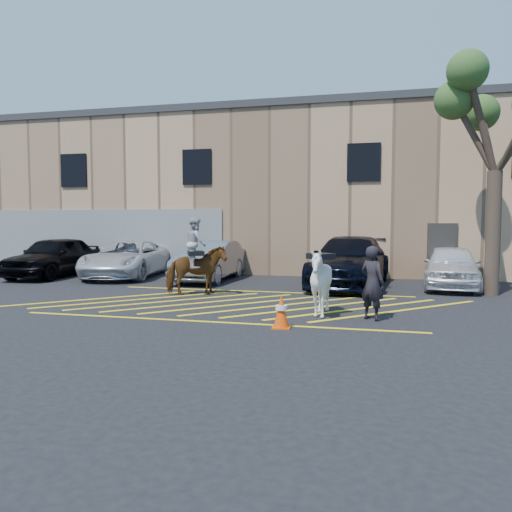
% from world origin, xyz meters
% --- Properties ---
extents(ground, '(90.00, 90.00, 0.00)m').
position_xyz_m(ground, '(0.00, 0.00, 0.00)').
color(ground, black).
rests_on(ground, ground).
extents(car_black_suv, '(2.12, 4.93, 1.66)m').
position_xyz_m(car_black_suv, '(-9.29, 4.41, 0.83)').
color(car_black_suv, black).
rests_on(car_black_suv, ground).
extents(car_white_pickup, '(3.11, 5.61, 1.49)m').
position_xyz_m(car_white_pickup, '(-6.30, 5.01, 0.74)').
color(car_white_pickup, silver).
rests_on(car_white_pickup, ground).
extents(car_silver_sedan, '(1.61, 4.62, 1.52)m').
position_xyz_m(car_silver_sedan, '(-2.66, 4.72, 0.76)').
color(car_silver_sedan, gray).
rests_on(car_silver_sedan, ground).
extents(car_blue_suv, '(2.88, 6.13, 1.73)m').
position_xyz_m(car_blue_suv, '(2.66, 4.43, 0.86)').
color(car_blue_suv, black).
rests_on(car_blue_suv, ground).
extents(car_white_suv, '(2.18, 4.49, 1.48)m').
position_xyz_m(car_white_suv, '(6.06, 4.68, 0.74)').
color(car_white_suv, white).
rests_on(car_white_suv, ground).
extents(handler, '(0.75, 0.70, 1.71)m').
position_xyz_m(handler, '(3.53, -1.64, 0.86)').
color(handler, black).
rests_on(handler, ground).
extents(warehouse, '(32.42, 10.20, 7.30)m').
position_xyz_m(warehouse, '(-0.01, 11.99, 3.65)').
color(warehouse, tan).
rests_on(warehouse, ground).
extents(hatching_zone, '(12.60, 5.12, 0.01)m').
position_xyz_m(hatching_zone, '(-0.00, -0.30, 0.01)').
color(hatching_zone, yellow).
rests_on(hatching_zone, ground).
extents(mounted_bay, '(1.99, 1.58, 2.39)m').
position_xyz_m(mounted_bay, '(-1.80, 1.01, 0.97)').
color(mounted_bay, brown).
rests_on(mounted_bay, ground).
extents(saddled_white, '(1.96, 1.97, 1.62)m').
position_xyz_m(saddled_white, '(2.32, -1.48, 0.82)').
color(saddled_white, silver).
rests_on(saddled_white, ground).
extents(traffic_cone, '(0.42, 0.42, 0.73)m').
position_xyz_m(traffic_cone, '(1.67, -3.04, 0.37)').
color(traffic_cone, '#DE4C09').
rests_on(traffic_cone, ground).
extents(tree, '(3.99, 4.37, 7.31)m').
position_xyz_m(tree, '(7.03, 3.25, 5.69)').
color(tree, '#4D392F').
rests_on(tree, ground).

